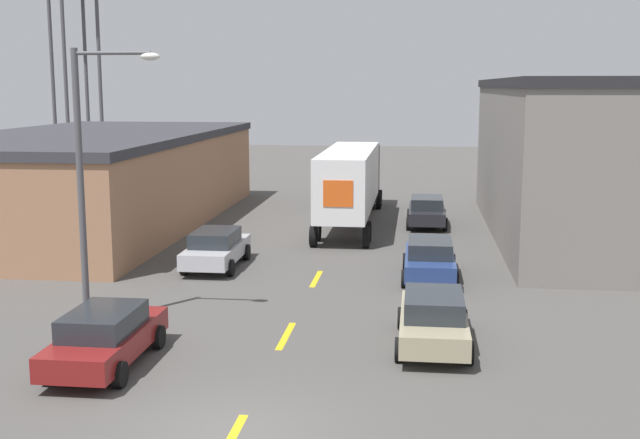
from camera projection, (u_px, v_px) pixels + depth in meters
name	position (u px, v px, depth m)	size (l,w,h in m)	color
ground_plane	(234.00, 433.00, 16.45)	(160.00, 160.00, 0.00)	#4C4947
road_centerline	(286.00, 336.00, 22.83)	(0.20, 16.32, 0.01)	gold
warehouse_left	(92.00, 178.00, 41.01)	(11.52, 24.07, 4.72)	#9E7051
warehouse_right	(617.00, 159.00, 37.21)	(11.41, 21.12, 7.37)	slate
semi_truck	(352.00, 178.00, 41.25)	(2.63, 14.57, 3.93)	black
parked_car_right_mid	(430.00, 258.00, 29.46)	(2.00, 4.64, 1.49)	navy
parked_car_right_near	(433.00, 318.00, 21.86)	(2.00, 4.64, 1.49)	tan
parked_car_left_near	(105.00, 336.00, 20.29)	(2.00, 4.64, 1.49)	maroon
parked_car_left_far	(216.00, 248.00, 31.37)	(2.00, 4.64, 1.49)	#B2B2B7
parked_car_right_far	(427.00, 211.00, 40.70)	(2.00, 4.64, 1.49)	black
street_lamp	(90.00, 168.00, 23.13)	(2.60, 0.32, 8.10)	#4C4C51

